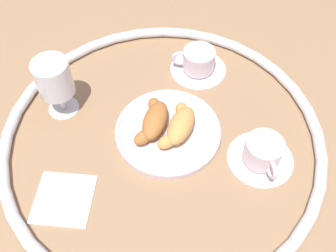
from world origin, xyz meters
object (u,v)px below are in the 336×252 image
object	(u,v)px
coffee_cup_near	(198,62)
juice_glass_left	(54,80)
pastry_plate	(168,131)
croissant_large	(179,125)
coffee_cup_far	(262,154)
croissant_small	(154,121)
folded_napkin	(64,199)

from	to	relation	value
coffee_cup_near	juice_glass_left	size ratio (longest dim) A/B	0.97
pastry_plate	croissant_large	world-z (taller)	croissant_large
coffee_cup_far	juice_glass_left	xyz separation A→B (m)	(0.05, 0.44, 0.07)
croissant_small	coffee_cup_far	distance (m)	0.23
juice_glass_left	folded_napkin	distance (m)	0.24
pastry_plate	croissant_large	xyz separation A→B (m)	(-0.00, -0.02, 0.03)
coffee_cup_far	folded_napkin	size ratio (longest dim) A/B	1.24
croissant_large	juice_glass_left	xyz separation A→B (m)	(0.03, 0.27, 0.05)
pastry_plate	folded_napkin	distance (m)	0.25
pastry_plate	croissant_small	bearing A→B (deg)	87.03
coffee_cup_near	coffee_cup_far	world-z (taller)	same
coffee_cup_far	folded_napkin	distance (m)	0.40
croissant_small	coffee_cup_near	distance (m)	0.21
croissant_large	folded_napkin	size ratio (longest dim) A/B	1.22
croissant_small	juice_glass_left	bearing A→B (deg)	83.82
coffee_cup_far	juice_glass_left	distance (m)	0.45
pastry_plate	croissant_large	distance (m)	0.04
croissant_small	coffee_cup_near	bearing A→B (deg)	-17.78
croissant_large	juice_glass_left	distance (m)	0.28
croissant_large	croissant_small	world-z (taller)	same
pastry_plate	juice_glass_left	distance (m)	0.26
pastry_plate	coffee_cup_near	xyz separation A→B (m)	(0.20, -0.03, 0.02)
pastry_plate	folded_napkin	world-z (taller)	pastry_plate
pastry_plate	coffee_cup_far	xyz separation A→B (m)	(-0.03, -0.20, 0.02)
coffee_cup_far	juice_glass_left	bearing A→B (deg)	83.23
coffee_cup_near	croissant_large	bearing A→B (deg)	177.35
coffee_cup_far	croissant_small	bearing A→B (deg)	82.68
folded_napkin	coffee_cup_far	bearing A→B (deg)	-66.24
croissant_small	coffee_cup_far	world-z (taller)	croissant_small
pastry_plate	juice_glass_left	size ratio (longest dim) A/B	1.62
folded_napkin	coffee_cup_near	bearing A→B (deg)	-27.18
croissant_small	coffee_cup_near	world-z (taller)	croissant_small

